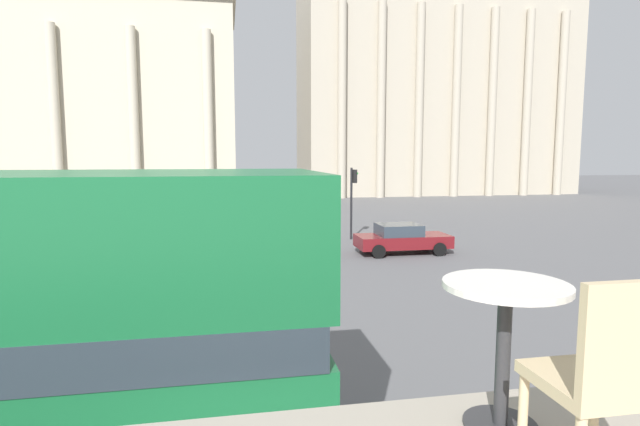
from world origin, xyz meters
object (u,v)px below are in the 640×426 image
at_px(pedestrian_black, 198,271).
at_px(cafe_dining_table, 505,322).
at_px(plaza_building_right, 435,90).
at_px(car_maroon, 402,238).
at_px(traffic_light_mid, 314,210).
at_px(cafe_chair_0, 605,377).
at_px(traffic_light_near, 266,227).
at_px(pedestrian_white, 232,229).
at_px(car_black, 128,226).
at_px(pedestrian_olive, 249,213).
at_px(plaza_building_left, 109,104).
at_px(traffic_light_far, 353,193).
at_px(pedestrian_grey, 323,231).

bearing_deg(pedestrian_black, cafe_dining_table, -61.29).
bearing_deg(cafe_dining_table, plaza_building_right, 67.08).
bearing_deg(car_maroon, pedestrian_black, -3.69).
bearing_deg(traffic_light_mid, plaza_building_right, 60.58).
relative_size(cafe_chair_0, plaza_building_right, 0.03).
distance_m(cafe_dining_table, traffic_light_near, 11.96).
bearing_deg(car_maroon, pedestrian_white, -56.25).
xyz_separation_m(car_black, pedestrian_olive, (6.53, 1.69, 0.33)).
bearing_deg(pedestrian_olive, plaza_building_left, 122.30).
height_order(car_black, pedestrian_olive, pedestrian_olive).
height_order(cafe_dining_table, pedestrian_olive, cafe_dining_table).
xyz_separation_m(traffic_light_far, pedestrian_grey, (-2.33, -3.89, -1.42)).
bearing_deg(cafe_dining_table, traffic_light_near, 91.23).
height_order(plaza_building_left, car_black, plaza_building_left).
bearing_deg(traffic_light_far, plaza_building_right, 60.26).
distance_m(cafe_dining_table, car_maroon, 20.35).
relative_size(car_maroon, pedestrian_olive, 2.37).
bearing_deg(cafe_chair_0, cafe_dining_table, 95.04).
distance_m(cafe_chair_0, car_maroon, 20.88).
height_order(plaza_building_left, traffic_light_near, plaza_building_left).
bearing_deg(pedestrian_olive, traffic_light_far, -33.42).
height_order(cafe_chair_0, pedestrian_grey, cafe_chair_0).
height_order(cafe_dining_table, pedestrian_black, cafe_dining_table).
bearing_deg(plaza_building_left, traffic_light_mid, -66.39).
height_order(cafe_chair_0, traffic_light_far, cafe_chair_0).
xyz_separation_m(plaza_building_left, pedestrian_olive, (12.70, -23.99, -8.52)).
bearing_deg(plaza_building_left, cafe_dining_table, -76.06).
bearing_deg(cafe_chair_0, pedestrian_olive, 89.39).
bearing_deg(car_black, pedestrian_grey, -93.75).
height_order(cafe_dining_table, traffic_light_near, cafe_dining_table).
xyz_separation_m(plaza_building_left, traffic_light_near, (12.50, -39.48, -7.15)).
relative_size(cafe_chair_0, traffic_light_mid, 0.27).
bearing_deg(cafe_chair_0, pedestrian_black, 98.84).
bearing_deg(plaza_building_left, pedestrian_olive, -62.11).
relative_size(cafe_chair_0, pedestrian_white, 0.51).
bearing_deg(traffic_light_near, cafe_dining_table, -88.77).
height_order(plaza_building_left, car_maroon, plaza_building_left).
distance_m(car_maroon, pedestrian_olive, 10.52).
height_order(plaza_building_right, pedestrian_white, plaza_building_right).
bearing_deg(car_maroon, traffic_light_near, 7.39).
height_order(traffic_light_mid, pedestrian_white, traffic_light_mid).
height_order(cafe_dining_table, cafe_chair_0, cafe_chair_0).
relative_size(pedestrian_white, pedestrian_grey, 0.97).
bearing_deg(traffic_light_far, traffic_light_near, -115.50).
relative_size(plaza_building_right, traffic_light_far, 8.49).
xyz_separation_m(traffic_light_far, car_black, (-11.78, 2.38, -1.78)).
relative_size(traffic_light_near, pedestrian_black, 2.09).
relative_size(cafe_dining_table, pedestrian_grey, 0.40).
height_order(plaza_building_left, pedestrian_grey, plaza_building_left).
bearing_deg(traffic_light_far, pedestrian_black, -125.19).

